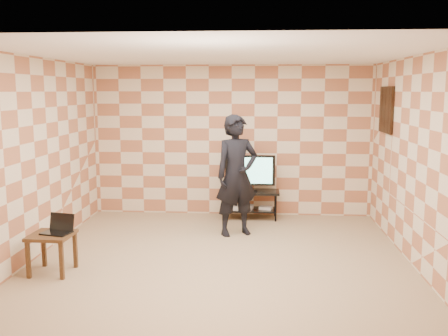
{
  "coord_description": "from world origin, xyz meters",
  "views": [
    {
      "loc": [
        0.51,
        -6.43,
        2.25
      ],
      "look_at": [
        0.0,
        0.6,
        1.15
      ],
      "focal_mm": 40.0,
      "sensor_mm": 36.0,
      "label": 1
    }
  ],
  "objects_px": {
    "person": "(237,175)",
    "tv_stand": "(250,198)",
    "tv": "(250,171)",
    "side_table": "(52,241)"
  },
  "relations": [
    {
      "from": "side_table",
      "to": "person",
      "type": "relative_size",
      "value": 0.27
    },
    {
      "from": "tv",
      "to": "person",
      "type": "relative_size",
      "value": 0.46
    },
    {
      "from": "side_table",
      "to": "tv",
      "type": "bearing_deg",
      "value": 49.92
    },
    {
      "from": "person",
      "to": "tv_stand",
      "type": "bearing_deg",
      "value": 53.17
    },
    {
      "from": "side_table",
      "to": "tv_stand",
      "type": "bearing_deg",
      "value": 49.95
    },
    {
      "from": "tv_stand",
      "to": "person",
      "type": "xyz_separation_m",
      "value": [
        -0.19,
        -1.0,
        0.58
      ]
    },
    {
      "from": "tv_stand",
      "to": "tv",
      "type": "bearing_deg",
      "value": -90.17
    },
    {
      "from": "tv_stand",
      "to": "tv",
      "type": "distance_m",
      "value": 0.48
    },
    {
      "from": "person",
      "to": "tv",
      "type": "bearing_deg",
      "value": 53.14
    },
    {
      "from": "side_table",
      "to": "person",
      "type": "distance_m",
      "value": 2.92
    }
  ]
}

